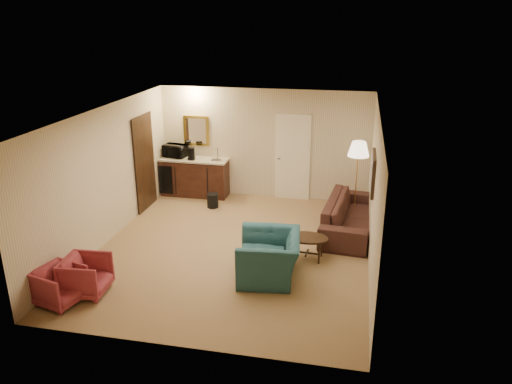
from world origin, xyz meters
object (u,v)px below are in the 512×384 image
waste_bin (213,201)px  microwave (175,149)px  teal_armchair (269,250)px  wetbar_cabinet (195,177)px  coffee_maker (191,154)px  rose_chair_far (59,284)px  sofa (350,210)px  coffee_table (307,248)px  floor_lamp (356,180)px  rose_chair_near (86,274)px

waste_bin → microwave: (-1.15, 0.79, 0.94)m
teal_armchair → wetbar_cabinet: bearing=-152.2°
microwave → coffee_maker: 0.49m
waste_bin → rose_chair_far: bearing=-104.8°
wetbar_cabinet → microwave: (-0.50, 0.07, 0.64)m
wetbar_cabinet → coffee_maker: 0.61m
sofa → wetbar_cabinet: bearing=75.0°
rose_chair_far → coffee_table: rose_chair_far is taller
floor_lamp → coffee_maker: floor_lamp is taller
rose_chair_far → floor_lamp: 6.22m
sofa → coffee_table: (-0.72, -1.40, -0.24)m
wetbar_cabinet → waste_bin: (0.65, -0.72, -0.30)m
sofa → coffee_table: bearing=158.4°
sofa → coffee_maker: coffee_maker is taller
microwave → rose_chair_far: bearing=-78.5°
sofa → waste_bin: sofa is taller
microwave → teal_armchair: bearing=-39.5°
coffee_table → teal_armchair: bearing=-124.7°
teal_armchair → waste_bin: bearing=-154.3°
coffee_table → waste_bin: 3.19m
wetbar_cabinet → sofa: wetbar_cabinet is taller
coffee_table → rose_chair_far: bearing=-147.7°
teal_armchair → rose_chair_far: teal_armchair is taller
sofa → rose_chair_near: size_ratio=3.43×
rose_chair_far → coffee_maker: (0.46, 4.98, 0.74)m
teal_armchair → sofa: bearing=143.2°
floor_lamp → waste_bin: (-3.20, -0.08, -0.69)m
sofa → microwave: 4.57m
rose_chair_far → waste_bin: bearing=-0.1°
coffee_table → microwave: bearing=140.8°
sofa → floor_lamp: floor_lamp is taller
rose_chair_far → microwave: bearing=14.7°
wetbar_cabinet → teal_armchair: teal_armchair is taller
waste_bin → coffee_maker: coffee_maker is taller
coffee_maker → wetbar_cabinet: bearing=72.1°
sofa → coffee_maker: (-3.80, 1.34, 0.61)m
wetbar_cabinet → floor_lamp: floor_lamp is taller
coffee_table → waste_bin: coffee_table is taller
rose_chair_near → microwave: (-0.25, 4.79, 0.76)m
floor_lamp → waste_bin: bearing=-178.6°
wetbar_cabinet → coffee_table: wetbar_cabinet is taller
rose_chair_near → coffee_maker: coffee_maker is taller
wetbar_cabinet → floor_lamp: (3.85, -0.64, 0.39)m
rose_chair_near → sofa: bearing=-55.1°
waste_bin → sofa: bearing=-12.7°
rose_chair_near → coffee_table: (3.30, 1.90, -0.13)m
sofa → coffee_maker: 4.08m
wetbar_cabinet → rose_chair_far: size_ratio=2.50×
waste_bin → coffee_maker: bearing=137.1°
rose_chair_far → floor_lamp: bearing=-29.8°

